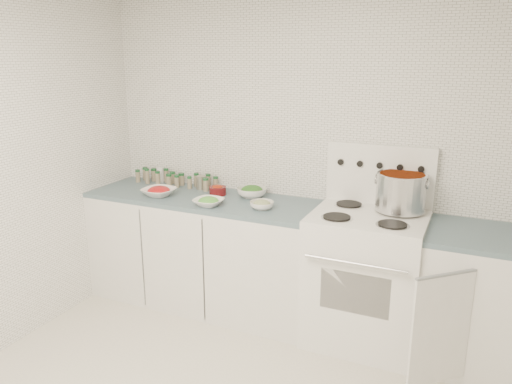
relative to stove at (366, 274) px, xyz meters
name	(u,v)px	position (x,y,z in m)	size (l,w,h in m)	color
room_walls	(222,146)	(-0.48, -1.19, 1.06)	(3.54, 3.04, 2.52)	white
counter_left	(204,250)	(-1.30, 0.00, -0.05)	(1.85, 0.62, 0.90)	white
stove	(366,274)	(0.00, 0.00, 0.00)	(0.76, 0.70, 1.36)	white
counter_right	(495,303)	(0.82, 0.00, -0.05)	(0.89, 0.90, 0.90)	white
stock_pot	(401,190)	(0.17, 0.14, 0.59)	(0.35, 0.33, 0.25)	silver
bowl_tomato	(159,191)	(-1.63, -0.11, 0.44)	(0.27, 0.27, 0.08)	white
bowl_snowpea	(209,202)	(-1.14, -0.18, 0.43)	(0.23, 0.23, 0.07)	white
bowl_broccoli	(252,191)	(-0.95, 0.16, 0.45)	(0.30, 0.30, 0.10)	white
bowl_zucchini	(262,205)	(-0.75, -0.09, 0.44)	(0.22, 0.22, 0.07)	white
bowl_pepper	(218,190)	(-1.22, 0.10, 0.44)	(0.13, 0.13, 0.08)	#530E11
salt_canister	(161,175)	(-1.87, 0.26, 0.47)	(0.06, 0.06, 0.13)	white
tin_can	(201,183)	(-1.43, 0.20, 0.46)	(0.08, 0.08, 0.11)	gray
spice_cluster	(174,179)	(-1.71, 0.22, 0.46)	(0.76, 0.15, 0.13)	gray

